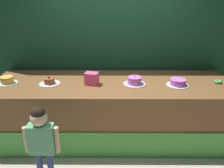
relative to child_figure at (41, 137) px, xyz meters
The scene contains 10 objects.
ground_plane 1.17m from the child_figure, 30.71° to the left, with size 12.00×12.00×0.00m, color #BCB29E.
stage_platform 1.38m from the child_figure, 53.06° to the left, with size 3.79×1.23×0.93m.
curtain_backdrop 2.13m from the child_figure, 65.54° to the left, with size 4.33×0.08×2.94m, color #19472D.
child_figure is the anchor object (origin of this frame).
pink_box 1.18m from the child_figure, 63.86° to the left, with size 0.19×0.15×0.18m, color #F65185.
donut 2.67m from the child_figure, 23.80° to the left, with size 0.12×0.12×0.04m, color #59B259.
cake_far_left 1.33m from the child_figure, 127.52° to the left, with size 0.29×0.29×0.11m.
cake_center_left 1.07m from the child_figure, 98.26° to the left, with size 0.32×0.32×0.12m.
cake_center_right 1.56m from the child_figure, 41.70° to the left, with size 0.34×0.34×0.17m.
cake_far_right 2.05m from the child_figure, 28.53° to the left, with size 0.33×0.33×0.10m.
Camera 1 is at (0.00, -2.64, 2.18)m, focal length 36.06 mm.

